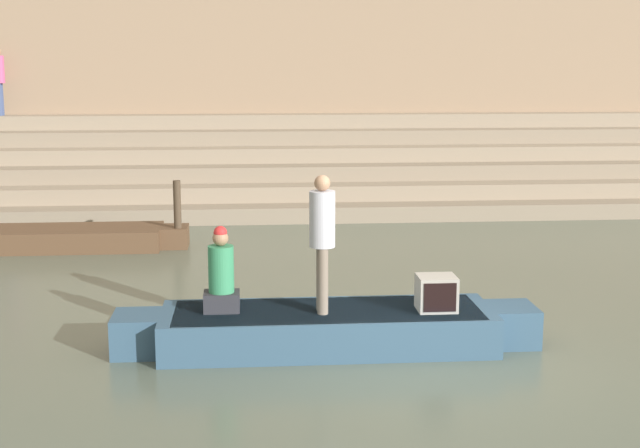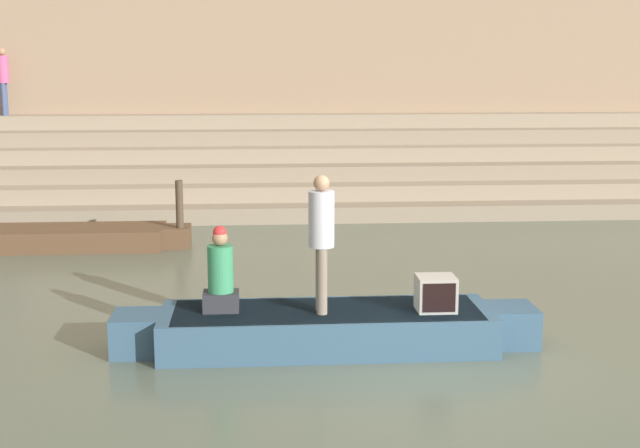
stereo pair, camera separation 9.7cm
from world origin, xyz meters
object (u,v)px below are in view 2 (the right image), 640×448
moored_boat_shore (67,237)px  rowboat_main (327,328)px  person_on_steps (3,76)px  person_rowing (221,276)px  person_standing (321,233)px  mooring_post (180,215)px  tv_set (436,293)px

moored_boat_shore → rowboat_main: bearing=-57.7°
person_on_steps → person_rowing: bearing=95.5°
person_standing → moored_boat_shore: size_ratio=0.36×
person_rowing → mooring_post: 6.32m
moored_boat_shore → person_standing: bearing=-58.4°
person_standing → tv_set: size_ratio=3.57×
person_standing → person_rowing: 1.40m
rowboat_main → person_on_steps: size_ratio=3.14×
mooring_post → person_on_steps: 8.70m
rowboat_main → person_rowing: bearing=176.5°
person_rowing → moored_boat_shore: size_ratio=0.23×
person_standing → moored_boat_shore: person_standing is taller
person_standing → tv_set: person_standing is taller
person_on_steps → person_standing: bearing=99.6°
moored_boat_shore → mooring_post: (2.22, -0.19, 0.45)m
person_standing → person_on_steps: size_ratio=1.01×
rowboat_main → person_on_steps: 15.19m
moored_boat_shore → mooring_post: 2.28m
moored_boat_shore → person_on_steps: bearing=110.4°
rowboat_main → tv_set: tv_set is taller
tv_set → person_rowing: bearing=167.6°
tv_set → moored_boat_shore: tv_set is taller
person_standing → mooring_post: person_standing is taller
moored_boat_shore → person_rowing: bearing=-66.1°
person_on_steps → rowboat_main: bearing=100.0°
rowboat_main → moored_boat_shore: rowboat_main is taller
tv_set → rowboat_main: bearing=167.0°
rowboat_main → person_rowing: person_rowing is taller
rowboat_main → person_standing: bearing=-134.4°
moored_boat_shore → mooring_post: mooring_post is taller
tv_set → person_on_steps: person_on_steps is taller
rowboat_main → person_on_steps: (-7.39, 12.94, 2.96)m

